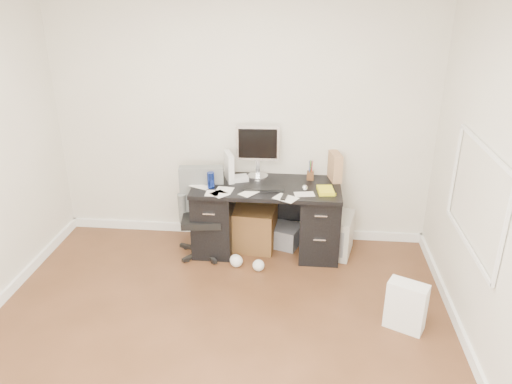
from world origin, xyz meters
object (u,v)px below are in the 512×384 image
keyboard (264,188)px  pc_tower (342,235)px  office_chair (202,214)px  wicker_basket (254,227)px  lcd_monitor (258,151)px  desk (267,216)px

keyboard → pc_tower: size_ratio=0.94×
office_chair → pc_tower: size_ratio=2.14×
office_chair → pc_tower: office_chair is taller
keyboard → pc_tower: bearing=6.9°
pc_tower → wicker_basket: 0.94m
lcd_monitor → office_chair: 0.87m
desk → office_chair: 0.67m
lcd_monitor → pc_tower: lcd_monitor is taller
lcd_monitor → office_chair: size_ratio=0.62×
keyboard → office_chair: office_chair is taller
pc_tower → wicker_basket: bearing=-171.4°
office_chair → desk: bearing=4.4°
lcd_monitor → pc_tower: size_ratio=1.33×
office_chair → pc_tower: bearing=-1.7°
lcd_monitor → keyboard: size_ratio=1.42×
pc_tower → lcd_monitor: bearing=179.4°
keyboard → desk: bearing=75.5°
lcd_monitor → wicker_basket: bearing=-102.7°
office_chair → wicker_basket: (0.51, 0.21, -0.24)m
desk → keyboard: keyboard is taller
keyboard → office_chair: size_ratio=0.44×
pc_tower → wicker_basket: size_ratio=0.96×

